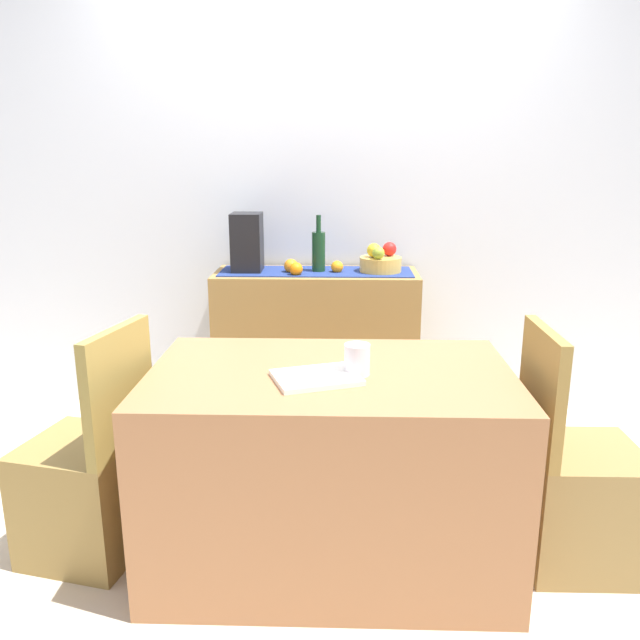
# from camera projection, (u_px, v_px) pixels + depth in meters

# --- Properties ---
(ground_plane) EXTENTS (6.40, 6.40, 0.02)m
(ground_plane) POSITION_uv_depth(u_px,v_px,m) (319.00, 505.00, 2.79)
(ground_plane) COLOR beige
(ground_plane) RESTS_ON ground
(room_wall_rear) EXTENTS (6.40, 0.06, 2.70)m
(room_wall_rear) POSITION_uv_depth(u_px,v_px,m) (326.00, 177.00, 3.58)
(room_wall_rear) COLOR silver
(room_wall_rear) RESTS_ON ground
(sideboard_console) EXTENTS (1.10, 0.42, 0.86)m
(sideboard_console) POSITION_uv_depth(u_px,v_px,m) (316.00, 347.00, 3.57)
(sideboard_console) COLOR olive
(sideboard_console) RESTS_ON ground
(table_runner) EXTENTS (1.04, 0.32, 0.01)m
(table_runner) POSITION_uv_depth(u_px,v_px,m) (316.00, 271.00, 3.45)
(table_runner) COLOR navy
(table_runner) RESTS_ON sideboard_console
(fruit_bowl) EXTENTS (0.23, 0.23, 0.08)m
(fruit_bowl) POSITION_uv_depth(u_px,v_px,m) (380.00, 264.00, 3.43)
(fruit_bowl) COLOR gold
(fruit_bowl) RESTS_ON table_runner
(apple_right) EXTENTS (0.08, 0.08, 0.08)m
(apple_right) POSITION_uv_depth(u_px,v_px,m) (374.00, 250.00, 3.41)
(apple_right) COLOR gold
(apple_right) RESTS_ON fruit_bowl
(apple_rear) EXTENTS (0.08, 0.08, 0.08)m
(apple_rear) POSITION_uv_depth(u_px,v_px,m) (389.00, 249.00, 3.45)
(apple_rear) COLOR red
(apple_rear) RESTS_ON fruit_bowl
(apple_upper) EXTENTS (0.07, 0.07, 0.07)m
(apple_upper) POSITION_uv_depth(u_px,v_px,m) (378.00, 253.00, 3.35)
(apple_upper) COLOR #8AA22F
(apple_upper) RESTS_ON fruit_bowl
(wine_bottle) EXTENTS (0.07, 0.07, 0.31)m
(wine_bottle) POSITION_uv_depth(u_px,v_px,m) (319.00, 251.00, 3.42)
(wine_bottle) COLOR #15391F
(wine_bottle) RESTS_ON sideboard_console
(coffee_maker) EXTENTS (0.16, 0.18, 0.32)m
(coffee_maker) POSITION_uv_depth(u_px,v_px,m) (247.00, 243.00, 3.43)
(coffee_maker) COLOR black
(coffee_maker) RESTS_ON sideboard_console
(orange_loose_far) EXTENTS (0.07, 0.07, 0.07)m
(orange_loose_far) POSITION_uv_depth(u_px,v_px,m) (296.00, 269.00, 3.34)
(orange_loose_far) COLOR orange
(orange_loose_far) RESTS_ON sideboard_console
(orange_loose_end) EXTENTS (0.07, 0.07, 0.07)m
(orange_loose_end) POSITION_uv_depth(u_px,v_px,m) (337.00, 267.00, 3.42)
(orange_loose_end) COLOR orange
(orange_loose_end) RESTS_ON sideboard_console
(orange_loose_near_bowl) EXTENTS (0.08, 0.08, 0.08)m
(orange_loose_near_bowl) POSITION_uv_depth(u_px,v_px,m) (291.00, 266.00, 3.42)
(orange_loose_near_bowl) COLOR orange
(orange_loose_near_bowl) RESTS_ON sideboard_console
(dining_table) EXTENTS (1.29, 0.79, 0.74)m
(dining_table) POSITION_uv_depth(u_px,v_px,m) (330.00, 466.00, 2.34)
(dining_table) COLOR #A16A43
(dining_table) RESTS_ON ground
(open_book) EXTENTS (0.33, 0.29, 0.02)m
(open_book) POSITION_uv_depth(u_px,v_px,m) (316.00, 378.00, 2.16)
(open_book) COLOR white
(open_book) RESTS_ON dining_table
(coffee_cup) EXTENTS (0.09, 0.09, 0.11)m
(coffee_cup) POSITION_uv_depth(u_px,v_px,m) (357.00, 360.00, 2.20)
(coffee_cup) COLOR silver
(coffee_cup) RESTS_ON dining_table
(chair_near_window) EXTENTS (0.48, 0.48, 0.90)m
(chair_near_window) POSITION_uv_depth(u_px,v_px,m) (89.00, 488.00, 2.39)
(chair_near_window) COLOR olive
(chair_near_window) RESTS_ON ground
(chair_by_corner) EXTENTS (0.40, 0.40, 0.90)m
(chair_by_corner) POSITION_uv_depth(u_px,v_px,m) (576.00, 495.00, 2.34)
(chair_by_corner) COLOR olive
(chair_by_corner) RESTS_ON ground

